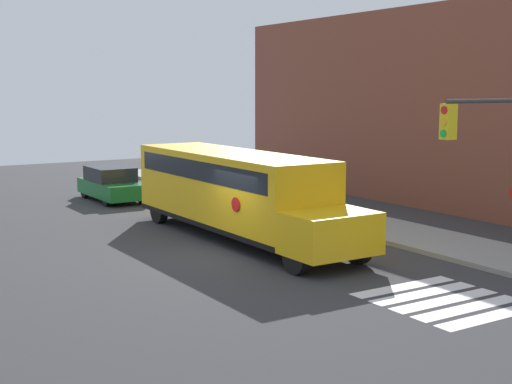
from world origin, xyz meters
name	(u,v)px	position (x,y,z in m)	size (l,w,h in m)	color
ground_plane	(229,255)	(0.00, 0.00, 0.00)	(60.00, 60.00, 0.00)	#333335
sidewalk_strip	(389,230)	(0.00, 6.50, 0.07)	(44.00, 3.00, 0.15)	gray
crosswalk_stripes	(445,300)	(6.81, 2.00, 0.00)	(3.30, 3.20, 0.01)	white
school_bus	(235,189)	(-2.13, 1.49, 1.67)	(11.06, 2.57, 2.88)	yellow
parked_car	(112,184)	(-12.17, 0.94, 0.74)	(4.30, 1.85, 1.51)	#196B2D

